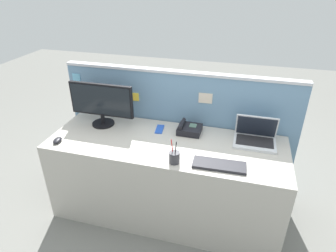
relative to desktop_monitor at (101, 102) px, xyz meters
name	(u,v)px	position (x,y,z in m)	size (l,w,h in m)	color
ground_plane	(167,209)	(0.63, -0.15, -0.95)	(10.00, 10.00, 0.00)	slate
desk	(166,178)	(0.63, -0.15, -0.58)	(1.92, 0.70, 0.74)	#ADA89E
cubicle_divider	(177,133)	(0.63, 0.24, -0.34)	(2.11, 0.08, 1.21)	#6084A3
desktop_monitor	(101,102)	(0.00, 0.00, 0.00)	(0.58, 0.20, 0.38)	black
laptop	(255,136)	(1.32, 0.04, -0.16)	(0.33, 0.24, 0.21)	silver
desk_phone	(189,129)	(0.77, 0.05, -0.18)	(0.20, 0.18, 0.09)	black
keyboard_main	(219,165)	(1.08, -0.37, -0.20)	(0.37, 0.14, 0.02)	#232328
computer_mouse_right_hand	(57,140)	(-0.22, -0.39, -0.20)	(0.06, 0.10, 0.03)	black
pen_cup	(174,157)	(0.76, -0.41, -0.17)	(0.08, 0.08, 0.18)	#333338
cell_phone_blue_case	(160,129)	(0.52, 0.03, -0.21)	(0.06, 0.15, 0.01)	blue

